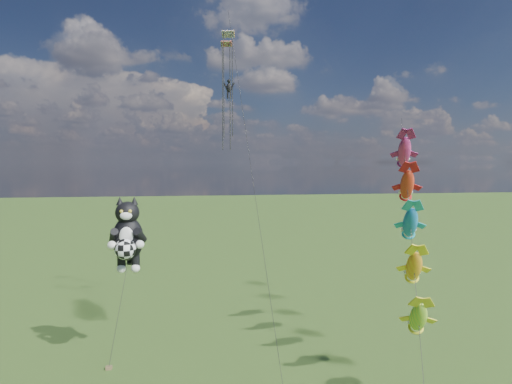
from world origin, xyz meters
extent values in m
cube|color=brown|center=(1.24, 3.29, 0.11)|extent=(0.40, 0.30, 0.22)
cylinder|color=black|center=(1.72, 4.57, 3.35)|extent=(1.00, 2.58, 6.42)
ellipsoid|color=black|center=(2.20, 6.14, 8.13)|extent=(2.62, 2.37, 3.15)
ellipsoid|color=black|center=(2.20, 6.04, 10.00)|extent=(2.07, 1.97, 1.59)
cone|color=black|center=(1.71, 6.04, 10.84)|extent=(0.70, 0.70, 0.59)
cone|color=black|center=(2.70, 6.04, 10.84)|extent=(0.70, 0.70, 0.59)
ellipsoid|color=white|center=(2.20, 5.40, 9.85)|extent=(0.92, 0.66, 0.57)
ellipsoid|color=white|center=(2.20, 5.40, 8.43)|extent=(1.05, 0.67, 1.30)
sphere|color=gold|center=(1.91, 5.33, 10.18)|extent=(0.24, 0.24, 0.24)
sphere|color=gold|center=(2.50, 5.33, 10.18)|extent=(0.24, 0.24, 0.24)
sphere|color=white|center=(1.27, 5.10, 7.88)|extent=(0.59, 0.59, 0.59)
sphere|color=white|center=(3.14, 5.10, 7.88)|extent=(0.59, 0.59, 0.59)
sphere|color=white|center=(1.71, 5.99, 6.01)|extent=(0.63, 0.63, 0.63)
sphere|color=white|center=(2.70, 5.99, 6.01)|extent=(0.63, 0.63, 0.63)
sphere|color=white|center=(2.20, 4.81, 7.64)|extent=(1.44, 1.44, 1.44)
cylinder|color=black|center=(20.50, 0.14, 8.60)|extent=(5.75, 14.77, 16.92)
ellipsoid|color=green|center=(19.24, -3.10, 4.88)|extent=(1.78, 2.70, 2.63)
ellipsoid|color=#D84C19|center=(20.04, -1.04, 7.25)|extent=(1.78, 2.70, 2.63)
ellipsoid|color=blue|center=(20.84, 1.02, 9.61)|extent=(1.78, 2.70, 2.63)
ellipsoid|color=#E54E19|center=(21.64, 3.09, 11.98)|extent=(1.78, 2.70, 2.63)
ellipsoid|color=#D83373|center=(22.44, 5.15, 14.34)|extent=(1.78, 2.70, 2.63)
cylinder|color=black|center=(10.98, 6.38, 13.72)|extent=(1.79, 17.00, 27.16)
cube|color=#22A458|center=(9.69, 11.73, 23.49)|extent=(0.92, 0.46, 0.48)
cylinder|color=black|center=(9.37, 11.73, 18.96)|extent=(0.08, 0.08, 9.06)
cylinder|color=black|center=(10.01, 11.73, 18.96)|extent=(0.08, 0.08, 9.06)
cube|color=blue|center=(10.10, 14.86, 25.22)|extent=(1.14, 0.57, 0.60)
cylinder|color=black|center=(9.70, 14.86, 20.41)|extent=(0.08, 0.08, 9.63)
cylinder|color=black|center=(10.49, 14.86, 20.41)|extent=(0.08, 0.08, 9.63)
camera|label=1|loc=(6.90, -24.91, 13.53)|focal=30.00mm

